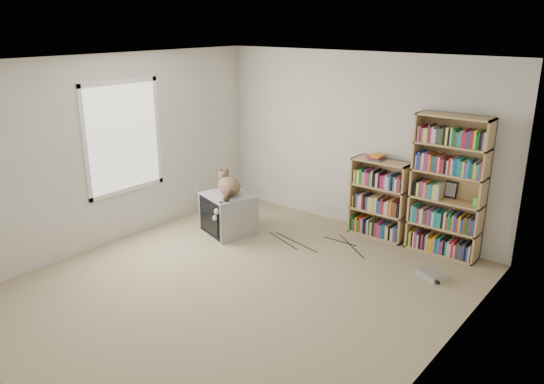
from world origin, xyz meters
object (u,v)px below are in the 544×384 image
Objects in this scene: cat at (227,189)px; dvd_player at (431,274)px; crt_tv at (229,214)px; bookcase_short at (380,201)px; bookcase_tall at (448,190)px.

dvd_player is (2.78, 0.53, -0.63)m from cat.
bookcase_short is (1.70, 1.24, 0.22)m from crt_tv.
crt_tv is at bearing -147.68° from dvd_player.
cat reaches higher than dvd_player.
bookcase_tall is 1.65× the size of bookcase_short.
bookcase_short is at bearing 65.73° from cat.
bookcase_short reaches higher than cat.
bookcase_tall is 5.76× the size of dvd_player.
crt_tv is 1.18× the size of cat.
bookcase_short is at bearing 53.88° from crt_tv.
crt_tv is 0.45× the size of bookcase_tall.
bookcase_tall is at bearing 0.01° from bookcase_short.
crt_tv is 0.74× the size of bookcase_short.
bookcase_short is 1.42m from dvd_player.
dvd_player is at bearing -34.39° from bookcase_short.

